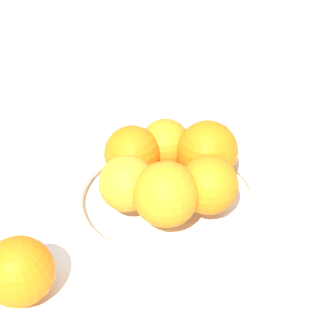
% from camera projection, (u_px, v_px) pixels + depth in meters
% --- Properties ---
extents(ground_plane, '(4.00, 4.00, 0.00)m').
position_uv_depth(ground_plane, '(168.00, 209.00, 0.72)').
color(ground_plane, beige).
extents(fruit_bowl, '(0.25, 0.25, 0.03)m').
position_uv_depth(fruit_bowl, '(168.00, 200.00, 0.71)').
color(fruit_bowl, silver).
rests_on(fruit_bowl, ground_plane).
extents(orange_pile, '(0.18, 0.18, 0.08)m').
position_uv_depth(orange_pile, '(171.00, 168.00, 0.68)').
color(orange_pile, orange).
rests_on(orange_pile, fruit_bowl).
extents(stray_orange, '(0.08, 0.08, 0.08)m').
position_uv_depth(stray_orange, '(19.00, 271.00, 0.59)').
color(stray_orange, orange).
rests_on(stray_orange, ground_plane).
extents(drinking_glass, '(0.08, 0.08, 0.12)m').
position_uv_depth(drinking_glass, '(259.00, 285.00, 0.54)').
color(drinking_glass, white).
rests_on(drinking_glass, ground_plane).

